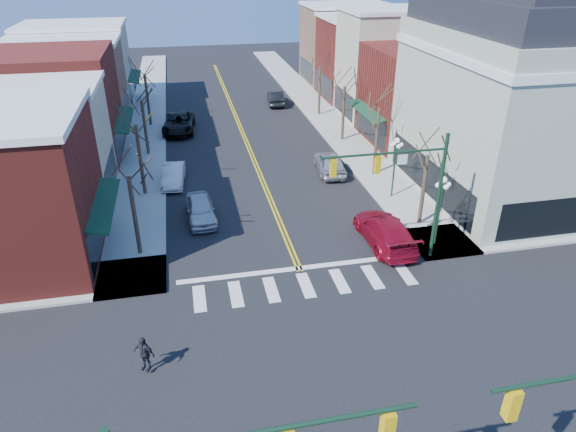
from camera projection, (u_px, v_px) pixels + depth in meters
ground at (342, 372)px, 20.85m from camera, size 160.00×160.00×0.00m
sidewalk_left at (141, 189)px, 36.53m from camera, size 3.50×70.00×0.15m
sidewalk_right at (373, 169)px, 39.74m from camera, size 3.50×70.00×0.15m
bldg_left_stucco_a at (25, 149)px, 33.15m from camera, size 10.00×7.00×7.50m
bldg_left_brick_b at (48, 108)px, 39.84m from camera, size 10.00×9.00×8.50m
bldg_left_tan at (67, 87)px, 47.15m from camera, size 10.00×7.50×7.80m
bldg_left_stucco_b at (79, 68)px, 53.77m from camera, size 10.00×8.00×8.20m
bldg_right_brick_a at (428, 95)px, 44.13m from camera, size 10.00×8.50×8.00m
bldg_right_stucco at (394, 66)px, 50.38m from camera, size 10.00×7.00×10.00m
bldg_right_brick_b at (367, 59)px, 57.22m from camera, size 10.00×8.00×8.50m
bldg_right_tan at (346, 45)px, 64.03m from camera, size 10.00×8.00×9.00m
victorian_corner at (524, 98)px, 33.34m from camera, size 12.25×14.25×13.30m
traffic_mast_far_right at (408, 183)px, 26.09m from camera, size 6.60×0.28×7.20m
lamppost_corner at (441, 200)px, 28.34m from camera, size 0.36×0.36×4.33m
lamppost_midblock at (395, 158)px, 33.97m from camera, size 0.36×0.36×4.33m
tree_left_a at (135, 217)px, 27.73m from camera, size 0.24×0.24×4.76m
tree_left_b at (141, 161)px, 34.59m from camera, size 0.24×0.24×5.04m
tree_left_c at (145, 128)px, 41.63m from camera, size 0.24×0.24×4.55m
tree_left_d at (148, 101)px, 48.48m from camera, size 0.24×0.24×4.90m
tree_right_a at (423, 191)px, 30.85m from camera, size 0.24×0.24×4.62m
tree_right_b at (376, 143)px, 37.64m from camera, size 0.24×0.24×5.18m
tree_right_c at (343, 114)px, 44.65m from camera, size 0.24×0.24×4.83m
tree_right_d at (319, 91)px, 51.55m from camera, size 0.24×0.24×4.97m
car_left_near at (201, 209)px, 32.19m from camera, size 1.95×4.40×1.47m
car_left_mid at (173, 175)px, 37.12m from camera, size 1.79×4.23×1.36m
car_left_far at (179, 123)px, 47.64m from camera, size 3.27×6.14×1.64m
car_right_near at (385, 231)px, 29.58m from camera, size 2.38×5.73×1.66m
car_right_mid at (330, 163)px, 38.96m from camera, size 2.30×4.91×1.62m
car_right_far at (275, 98)px, 55.92m from camera, size 2.00×4.67×1.50m
pedestrian_dark_a at (144, 353)px, 20.47m from camera, size 1.00×0.83×1.61m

